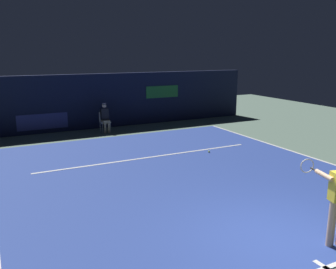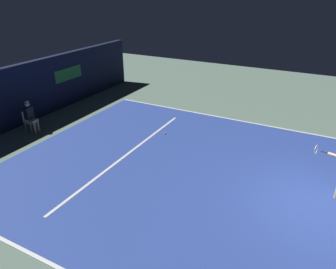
{
  "view_description": "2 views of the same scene",
  "coord_description": "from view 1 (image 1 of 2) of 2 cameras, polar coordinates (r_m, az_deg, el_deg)",
  "views": [
    {
      "loc": [
        -4.86,
        -4.63,
        3.6
      ],
      "look_at": [
        0.18,
        5.42,
        1.02
      ],
      "focal_mm": 38.54,
      "sensor_mm": 36.0,
      "label": 1
    },
    {
      "loc": [
        -8.32,
        0.4,
        5.66
      ],
      "look_at": [
        0.66,
        5.1,
        0.83
      ],
      "focal_mm": 33.75,
      "sensor_mm": 36.0,
      "label": 2
    }
  ],
  "objects": [
    {
      "name": "ground_plane",
      "position": [
        10.96,
        1.31,
        -6.25
      ],
      "size": [
        31.21,
        31.21,
        0.0
      ],
      "primitive_type": "plane",
      "color": "slate"
    },
    {
      "name": "court_surface",
      "position": [
        10.96,
        1.31,
        -6.22
      ],
      "size": [
        10.1,
        11.02,
        0.01
      ],
      "primitive_type": "cube",
      "color": "#2D479E",
      "rests_on": "ground"
    },
    {
      "name": "line_baseline",
      "position": [
        7.07,
        23.72,
        -18.75
      ],
      "size": [
        10.1,
        0.1,
        0.01
      ],
      "primitive_type": "cube",
      "color": "white",
      "rests_on": "court_surface"
    },
    {
      "name": "line_sideline_left",
      "position": [
        13.92,
        19.86,
        -2.79
      ],
      "size": [
        0.1,
        11.02,
        0.01
      ],
      "primitive_type": "cube",
      "color": "white",
      "rests_on": "court_surface"
    },
    {
      "name": "line_service",
      "position": [
        12.61,
        -2.79,
        -3.6
      ],
      "size": [
        7.88,
        0.1,
        0.01
      ],
      "primitive_type": "cube",
      "color": "white",
      "rests_on": "court_surface"
    },
    {
      "name": "line_centre_mark",
      "position": [
        7.13,
        23.08,
        -18.43
      ],
      "size": [
        0.1,
        0.3,
        0.01
      ],
      "primitive_type": "cube",
      "color": "white",
      "rests_on": "court_surface"
    },
    {
      "name": "back_wall",
      "position": [
        17.71,
        -10.5,
        5.25
      ],
      "size": [
        15.9,
        0.33,
        2.6
      ],
      "color": "#141933",
      "rests_on": "ground"
    },
    {
      "name": "line_judge_on_chair",
      "position": [
        16.72,
        -9.94,
        2.7
      ],
      "size": [
        0.44,
        0.53,
        1.32
      ],
      "color": "white",
      "rests_on": "ground"
    },
    {
      "name": "tennis_ball",
      "position": [
        13.25,
        6.5,
        -2.72
      ],
      "size": [
        0.07,
        0.07,
        0.07
      ],
      "primitive_type": "sphere",
      "color": "#CCE033",
      "rests_on": "court_surface"
    }
  ]
}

